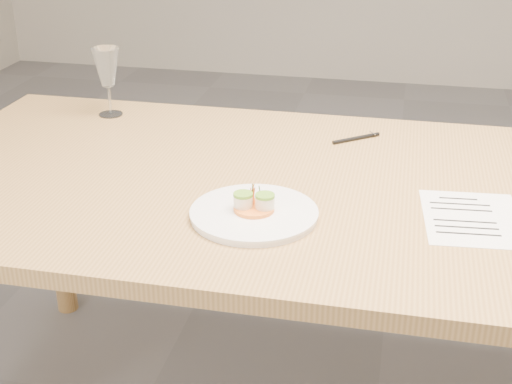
% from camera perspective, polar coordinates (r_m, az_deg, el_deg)
% --- Properties ---
extents(dining_table, '(2.40, 1.00, 0.75)m').
position_cam_1_polar(dining_table, '(1.70, 11.02, -1.92)').
color(dining_table, '#B0864D').
rests_on(dining_table, ground).
extents(dinner_plate, '(0.27, 0.27, 0.07)m').
position_cam_1_polar(dinner_plate, '(1.51, -0.15, -1.63)').
color(dinner_plate, white).
rests_on(dinner_plate, dining_table).
extents(recipe_sheet, '(0.23, 0.28, 0.00)m').
position_cam_1_polar(recipe_sheet, '(1.58, 16.92, -2.02)').
color(recipe_sheet, white).
rests_on(recipe_sheet, dining_table).
extents(ballpoint_pen, '(0.12, 0.10, 0.01)m').
position_cam_1_polar(ballpoint_pen, '(1.96, 8.03, 4.29)').
color(ballpoint_pen, black).
rests_on(ballpoint_pen, dining_table).
extents(wine_glass_0, '(0.08, 0.08, 0.20)m').
position_cam_1_polar(wine_glass_0, '(2.14, -11.85, 9.64)').
color(wine_glass_0, white).
rests_on(wine_glass_0, dining_table).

